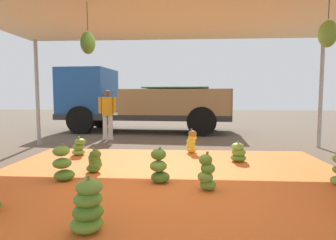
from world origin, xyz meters
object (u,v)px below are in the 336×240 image
(banana_bunch_1, at_px, (79,147))
(banana_bunch_8, at_px, (207,174))
(banana_bunch_10, at_px, (192,142))
(banana_bunch_6, at_px, (88,207))
(cargo_truck_main, at_px, (137,101))
(worker_0, at_px, (108,111))
(banana_bunch_5, at_px, (159,167))
(banana_bunch_0, at_px, (238,153))
(banana_bunch_11, at_px, (63,165))
(banana_bunch_9, at_px, (95,162))

(banana_bunch_1, xyz_separation_m, banana_bunch_8, (2.74, -2.27, 0.06))
(banana_bunch_10, bearing_deg, banana_bunch_6, -105.42)
(banana_bunch_1, distance_m, cargo_truck_main, 4.74)
(banana_bunch_10, distance_m, worker_0, 3.32)
(banana_bunch_5, relative_size, banana_bunch_6, 1.00)
(banana_bunch_0, height_order, banana_bunch_5, banana_bunch_5)
(banana_bunch_11, bearing_deg, banana_bunch_9, 55.14)
(cargo_truck_main, bearing_deg, banana_bunch_0, -59.52)
(banana_bunch_1, distance_m, banana_bunch_8, 3.56)
(banana_bunch_0, xyz_separation_m, cargo_truck_main, (-2.95, 5.01, 0.98))
(banana_bunch_6, xyz_separation_m, cargo_truck_main, (-0.89, 8.20, 0.92))
(banana_bunch_11, xyz_separation_m, worker_0, (-0.47, 4.38, 0.64))
(banana_bunch_0, height_order, banana_bunch_10, banana_bunch_10)
(banana_bunch_1, xyz_separation_m, banana_bunch_5, (2.02, -1.94, 0.06))
(banana_bunch_5, distance_m, cargo_truck_main, 6.76)
(banana_bunch_9, distance_m, cargo_truck_main, 6.10)
(banana_bunch_1, relative_size, banana_bunch_9, 0.98)
(banana_bunch_1, bearing_deg, banana_bunch_0, -6.74)
(banana_bunch_8, bearing_deg, worker_0, 120.11)
(banana_bunch_5, bearing_deg, banana_bunch_9, 156.42)
(banana_bunch_5, relative_size, banana_bunch_9, 1.25)
(banana_bunch_5, distance_m, banana_bunch_10, 2.46)
(banana_bunch_0, xyz_separation_m, banana_bunch_5, (-1.50, -1.52, 0.06))
(banana_bunch_6, bearing_deg, worker_0, 103.55)
(banana_bunch_5, relative_size, banana_bunch_8, 1.00)
(banana_bunch_5, bearing_deg, banana_bunch_6, -108.82)
(banana_bunch_11, bearing_deg, banana_bunch_5, -0.48)
(banana_bunch_0, xyz_separation_m, banana_bunch_8, (-0.78, -1.85, 0.06))
(banana_bunch_0, bearing_deg, banana_bunch_5, -134.49)
(banana_bunch_0, distance_m, banana_bunch_10, 1.29)
(banana_bunch_1, distance_m, banana_bunch_5, 2.80)
(banana_bunch_0, xyz_separation_m, worker_0, (-3.52, 2.87, 0.71))
(banana_bunch_5, distance_m, banana_bunch_8, 0.79)
(banana_bunch_0, height_order, banana_bunch_9, banana_bunch_9)
(banana_bunch_11, height_order, cargo_truck_main, cargo_truck_main)
(banana_bunch_0, xyz_separation_m, banana_bunch_11, (-3.05, -1.51, 0.07))
(banana_bunch_8, relative_size, banana_bunch_10, 0.97)
(banana_bunch_5, height_order, banana_bunch_9, banana_bunch_5)
(cargo_truck_main, bearing_deg, banana_bunch_9, -87.58)
(banana_bunch_6, bearing_deg, banana_bunch_1, 112.02)
(banana_bunch_0, distance_m, worker_0, 4.60)
(banana_bunch_10, distance_m, cargo_truck_main, 4.69)
(banana_bunch_9, bearing_deg, banana_bunch_5, -23.58)
(banana_bunch_0, distance_m, banana_bunch_5, 2.14)
(worker_0, bearing_deg, cargo_truck_main, 75.08)
(banana_bunch_0, bearing_deg, banana_bunch_9, -159.62)
(banana_bunch_9, bearing_deg, banana_bunch_1, 120.11)
(banana_bunch_6, bearing_deg, banana_bunch_9, 106.20)
(banana_bunch_1, relative_size, banana_bunch_10, 0.76)
(banana_bunch_6, xyz_separation_m, banana_bunch_8, (1.28, 1.33, 0.00))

